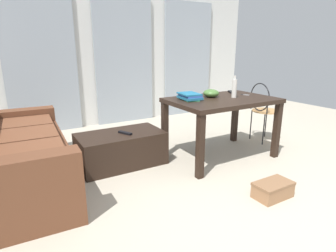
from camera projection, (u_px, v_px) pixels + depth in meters
name	position (u px, v px, depth m)	size (l,w,h in m)	color
ground_plane	(194.00, 159.00, 3.47)	(8.81, 8.81, 0.00)	#B2A893
wall_back	(122.00, 50.00, 4.97)	(5.35, 0.10, 2.59)	silver
curtains	(125.00, 62.00, 4.96)	(3.80, 0.03, 2.18)	#99A3AD
couch	(13.00, 157.00, 2.70)	(0.99, 1.96, 0.80)	brown
coffee_table	(121.00, 149.00, 3.27)	(0.98, 0.54, 0.38)	black
craft_table	(222.00, 107.00, 3.39)	(1.27, 0.83, 0.74)	black
wire_chair	(263.00, 106.00, 4.00)	(0.40, 0.42, 0.86)	#B7844C
bottle_near	(234.00, 88.00, 3.39)	(0.06, 0.06, 0.27)	beige
bowl	(211.00, 93.00, 3.44)	(0.20, 0.20, 0.10)	#477033
book_stack	(190.00, 96.00, 3.27)	(0.23, 0.33, 0.08)	#2D7F56
tv_remote_on_table	(231.00, 92.00, 3.79)	(0.05, 0.16, 0.02)	black
scissors	(244.00, 95.00, 3.61)	(0.08, 0.11, 0.00)	#9EA0A5
tv_remote_primary	(125.00, 133.00, 3.19)	(0.04, 0.18, 0.02)	black
shoebox	(273.00, 190.00, 2.57)	(0.36, 0.21, 0.15)	#996B47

